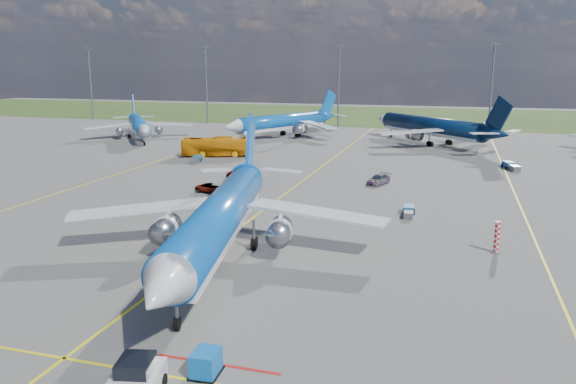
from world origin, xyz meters
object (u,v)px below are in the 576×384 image
(warning_post, at_px, (497,237))
(service_car_b, at_px, (212,188))
(service_car_a, at_px, (236,172))
(main_airliner, at_px, (221,258))
(baggage_tug_e, at_px, (511,166))
(uld_container, at_px, (206,363))
(bg_jet_nw, at_px, (140,139))
(bg_jet_n, at_px, (430,144))
(service_car_c, at_px, (379,179))
(apron_bus, at_px, (217,147))
(baggage_tug_c, at_px, (196,159))
(bg_jet_nnw, at_px, (283,137))
(baggage_tug_w, at_px, (409,211))

(warning_post, xyz_separation_m, service_car_b, (-35.89, 15.55, -0.88))
(warning_post, xyz_separation_m, service_car_a, (-36.92, 27.11, -0.76))
(main_airliner, distance_m, baggage_tug_e, 62.10)
(main_airliner, distance_m, uld_container, 19.69)
(bg_jet_nw, distance_m, bg_jet_n, 67.18)
(baggage_tug_e, bearing_deg, uld_container, -123.98)
(warning_post, relative_size, bg_jet_nw, 0.08)
(service_car_c, bearing_deg, service_car_b, -130.20)
(apron_bus, bearing_deg, service_car_b, -176.98)
(service_car_b, bearing_deg, service_car_c, -53.57)
(bg_jet_nw, xyz_separation_m, baggage_tug_c, (26.93, -25.49, 0.47))
(bg_jet_nw, distance_m, baggage_tug_c, 37.08)
(bg_jet_nw, xyz_separation_m, uld_container, (58.58, -90.22, 0.71))
(service_car_a, bearing_deg, bg_jet_n, 63.29)
(apron_bus, bearing_deg, uld_container, -176.16)
(baggage_tug_e, bearing_deg, bg_jet_nw, 150.93)
(bg_jet_n, bearing_deg, service_car_a, 15.95)
(bg_jet_n, bearing_deg, uld_container, 42.18)
(apron_bus, relative_size, baggage_tug_e, 2.56)
(warning_post, bearing_deg, baggage_tug_e, 83.81)
(uld_container, distance_m, service_car_c, 54.96)
(warning_post, height_order, bg_jet_n, bg_jet_n)
(uld_container, height_order, baggage_tug_c, uld_container)
(bg_jet_nw, distance_m, main_airliner, 88.44)
(uld_container, bearing_deg, service_car_c, 84.20)
(bg_jet_nnw, height_order, baggage_tug_e, bg_jet_nnw)
(warning_post, height_order, baggage_tug_e, warning_post)
(bg_jet_nnw, relative_size, service_car_b, 8.97)
(uld_container, xyz_separation_m, service_car_a, (-19.81, 54.27, 0.03))
(bg_jet_n, height_order, service_car_a, bg_jet_n)
(service_car_a, relative_size, baggage_tug_w, 1.02)
(bg_jet_nw, xyz_separation_m, bg_jet_n, (66.33, 10.61, 0.00))
(uld_container, height_order, apron_bus, apron_bus)
(bg_jet_n, xyz_separation_m, main_airliner, (-14.74, -82.43, 0.00))
(baggage_tug_w, bearing_deg, bg_jet_nw, 139.16)
(main_airliner, xyz_separation_m, uld_container, (6.99, -18.39, 0.71))
(bg_jet_nw, relative_size, service_car_c, 7.46)
(bg_jet_nw, xyz_separation_m, main_airliner, (51.60, -71.82, 0.00))
(warning_post, relative_size, baggage_tug_e, 0.57)
(bg_jet_n, relative_size, service_car_a, 9.94)
(warning_post, height_order, bg_jet_nw, bg_jet_nw)
(warning_post, height_order, service_car_b, warning_post)
(baggage_tug_c, bearing_deg, baggage_tug_e, -5.81)
(service_car_b, xyz_separation_m, baggage_tug_w, (26.93, -4.22, -0.19))
(bg_jet_nw, height_order, baggage_tug_w, bg_jet_nw)
(bg_jet_nnw, xyz_separation_m, main_airliner, (20.17, -84.69, 0.00))
(service_car_c, bearing_deg, apron_bus, 173.03)
(service_car_b, xyz_separation_m, service_car_c, (21.21, 12.20, 0.08))
(bg_jet_nnw, height_order, service_car_c, bg_jet_nnw)
(bg_jet_nnw, distance_m, bg_jet_n, 34.98)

